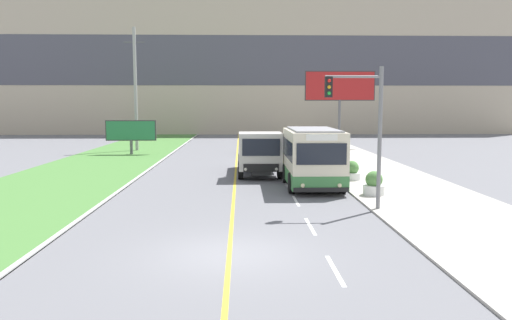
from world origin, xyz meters
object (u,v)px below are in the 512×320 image
(billboard_small, at_px, (131,131))
(planter_round_near, at_px, (374,185))
(city_bus, at_px, (313,158))
(billboard_large, at_px, (340,88))
(utility_pole_far, at_px, (135,89))
(planter_round_third, at_px, (339,161))
(traffic_light_mast, at_px, (364,120))
(planter_round_second, at_px, (352,172))
(dump_truck, at_px, (260,154))
(car_distant, at_px, (256,145))

(billboard_small, relative_size, planter_round_near, 3.77)
(city_bus, height_order, billboard_large, billboard_large)
(billboard_large, height_order, billboard_small, billboard_large)
(utility_pole_far, bearing_deg, planter_round_near, -56.00)
(planter_round_third, bearing_deg, traffic_light_mast, -96.86)
(billboard_large, bearing_deg, planter_round_near, -97.42)
(planter_round_second, bearing_deg, dump_truck, 157.66)
(traffic_light_mast, xyz_separation_m, planter_round_second, (1.27, 7.53, -3.09))
(billboard_small, bearing_deg, car_distant, 5.37)
(dump_truck, bearing_deg, billboard_small, 128.71)
(billboard_large, height_order, planter_round_third, billboard_large)
(utility_pole_far, height_order, planter_round_third, utility_pole_far)
(dump_truck, distance_m, car_distant, 13.83)
(billboard_small, bearing_deg, dump_truck, -51.29)
(utility_pole_far, relative_size, planter_round_second, 10.36)
(car_distant, xyz_separation_m, planter_round_near, (4.82, -20.43, -0.12))
(dump_truck, distance_m, billboard_large, 20.14)
(planter_round_near, relative_size, planter_round_third, 0.97)
(car_distant, bearing_deg, dump_truck, -90.76)
(billboard_small, distance_m, planter_round_second, 21.36)
(dump_truck, bearing_deg, billboard_large, 65.39)
(utility_pole_far, distance_m, billboard_small, 5.12)
(car_distant, relative_size, billboard_large, 0.59)
(planter_round_second, bearing_deg, planter_round_third, 87.62)
(billboard_large, xyz_separation_m, planter_round_second, (-3.20, -19.93, -5.14))
(dump_truck, bearing_deg, utility_pole_far, 122.70)
(billboard_small, bearing_deg, planter_round_near, -51.84)
(traffic_light_mast, xyz_separation_m, planter_round_near, (1.28, 2.95, -3.07))
(city_bus, bearing_deg, billboard_large, 75.59)
(city_bus, bearing_deg, billboard_small, 127.04)
(planter_round_second, bearing_deg, billboard_small, 135.75)
(utility_pole_far, bearing_deg, planter_round_third, -41.51)
(traffic_light_mast, relative_size, planter_round_near, 5.13)
(car_distant, xyz_separation_m, billboard_small, (-10.46, -0.98, 1.27))
(utility_pole_far, xyz_separation_m, planter_round_third, (15.74, -13.93, -4.98))
(billboard_small, xyz_separation_m, planter_round_second, (15.27, -14.87, -1.42))
(traffic_light_mast, bearing_deg, dump_truck, 111.24)
(traffic_light_mast, relative_size, planter_round_second, 5.36)
(city_bus, distance_m, planter_round_third, 7.24)
(traffic_light_mast, height_order, planter_round_second, traffic_light_mast)
(utility_pole_far, xyz_separation_m, planter_round_near, (15.57, -23.08, -4.99))
(dump_truck, bearing_deg, car_distant, 89.24)
(dump_truck, relative_size, billboard_large, 0.92)
(dump_truck, relative_size, planter_round_near, 6.05)
(billboard_small, xyz_separation_m, planter_round_near, (15.28, -19.45, -1.40))
(city_bus, distance_m, billboard_small, 21.27)
(billboard_large, bearing_deg, billboard_small, -164.70)
(utility_pole_far, height_order, billboard_large, utility_pole_far)
(planter_round_third, bearing_deg, planter_round_second, -92.38)
(dump_truck, relative_size, car_distant, 1.56)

